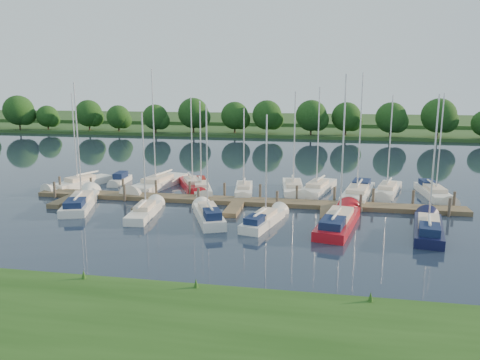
% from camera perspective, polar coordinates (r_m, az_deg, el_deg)
% --- Properties ---
extents(ground, '(260.00, 260.00, 0.00)m').
position_cam_1_polar(ground, '(35.98, -2.34, -5.99)').
color(ground, '#192032').
rests_on(ground, ground).
extents(near_bank, '(90.00, 10.00, 0.50)m').
position_cam_1_polar(near_bank, '(21.80, -12.07, -17.91)').
color(near_bank, '#1C4112').
rests_on(near_bank, ground).
extents(dock, '(40.00, 6.00, 0.40)m').
position_cam_1_polar(dock, '(42.80, -0.20, -2.81)').
color(dock, brown).
rests_on(dock, ground).
extents(mooring_pilings, '(38.24, 2.84, 2.00)m').
position_cam_1_polar(mooring_pilings, '(43.78, 0.07, -1.94)').
color(mooring_pilings, '#473D33').
rests_on(mooring_pilings, ground).
extents(far_shore, '(180.00, 30.00, 0.60)m').
position_cam_1_polar(far_shore, '(109.21, 6.35, 6.06)').
color(far_shore, '#1D3E18').
rests_on(far_shore, ground).
extents(distant_hill, '(220.00, 40.00, 1.40)m').
position_cam_1_polar(distant_hill, '(134.03, 7.13, 7.25)').
color(distant_hill, '#355927').
rests_on(distant_hill, ground).
extents(treeline, '(145.28, 9.51, 8.20)m').
position_cam_1_polar(treeline, '(96.04, 6.08, 7.58)').
color(treeline, '#38281C').
rests_on(treeline, ground).
extents(sailboat_n_0, '(4.31, 7.96, 10.36)m').
position_cam_1_polar(sailboat_n_0, '(53.14, -18.93, -0.49)').
color(sailboat_n_0, white).
rests_on(sailboat_n_0, ground).
extents(motorboat, '(1.58, 4.57, 1.48)m').
position_cam_1_polar(motorboat, '(53.78, -14.39, -0.03)').
color(motorboat, white).
rests_on(motorboat, ground).
extents(sailboat_n_2, '(3.93, 10.24, 12.81)m').
position_cam_1_polar(sailboat_n_2, '(50.61, -10.08, -0.62)').
color(sailboat_n_2, white).
rests_on(sailboat_n_2, ground).
extents(sailboat_n_3, '(4.60, 7.53, 9.96)m').
position_cam_1_polar(sailboat_n_3, '(49.56, -5.84, -0.76)').
color(sailboat_n_3, '#AA0F18').
rests_on(sailboat_n_3, ground).
extents(sailboat_n_4, '(3.83, 7.50, 9.56)m').
position_cam_1_polar(sailboat_n_4, '(48.30, -4.78, -1.03)').
color(sailboat_n_4, white).
rests_on(sailboat_n_4, ground).
extents(sailboat_n_5, '(2.44, 7.01, 8.86)m').
position_cam_1_polar(sailboat_n_5, '(47.38, 0.47, -1.29)').
color(sailboat_n_5, white).
rests_on(sailboat_n_5, ground).
extents(sailboat_n_6, '(2.76, 8.36, 10.54)m').
position_cam_1_polar(sailboat_n_6, '(48.16, 6.49, -1.15)').
color(sailboat_n_6, white).
rests_on(sailboat_n_6, ground).
extents(sailboat_n_7, '(3.86, 8.70, 10.95)m').
position_cam_1_polar(sailboat_n_7, '(48.50, 9.37, -1.14)').
color(sailboat_n_7, white).
rests_on(sailboat_n_7, ground).
extents(sailboat_n_8, '(3.92, 9.91, 12.33)m').
position_cam_1_polar(sailboat_n_8, '(47.02, 14.12, -1.69)').
color(sailboat_n_8, white).
rests_on(sailboat_n_8, ground).
extents(sailboat_n_9, '(3.60, 8.08, 10.19)m').
position_cam_1_polar(sailboat_n_9, '(49.28, 17.50, -1.33)').
color(sailboat_n_9, white).
rests_on(sailboat_n_9, ground).
extents(sailboat_n_10, '(2.57, 8.24, 10.41)m').
position_cam_1_polar(sailboat_n_10, '(49.71, 22.60, -1.53)').
color(sailboat_n_10, white).
rests_on(sailboat_n_10, ground).
extents(sailboat_s_0, '(4.40, 9.09, 11.44)m').
position_cam_1_polar(sailboat_s_0, '(44.85, -18.80, -2.61)').
color(sailboat_s_0, white).
rests_on(sailboat_s_0, ground).
extents(sailboat_s_1, '(2.20, 6.98, 8.97)m').
position_cam_1_polar(sailboat_s_1, '(40.28, -11.49, -3.87)').
color(sailboat_s_1, white).
rests_on(sailboat_s_1, ground).
extents(sailboat_s_2, '(4.08, 7.29, 9.71)m').
position_cam_1_polar(sailboat_s_2, '(38.14, -3.86, -4.43)').
color(sailboat_s_2, white).
rests_on(sailboat_s_2, ground).
extents(sailboat_s_3, '(3.04, 7.00, 8.97)m').
position_cam_1_polar(sailboat_s_3, '(37.02, 2.92, -4.96)').
color(sailboat_s_3, white).
rests_on(sailboat_s_3, ground).
extents(sailboat_s_4, '(3.83, 9.62, 12.07)m').
position_cam_1_polar(sailboat_s_4, '(37.29, 11.94, -5.06)').
color(sailboat_s_4, '#AA0F18').
rests_on(sailboat_s_4, ground).
extents(sailboat_s_5, '(3.16, 8.35, 10.62)m').
position_cam_1_polar(sailboat_s_5, '(37.43, 21.97, -5.61)').
color(sailboat_s_5, black).
rests_on(sailboat_s_5, ground).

